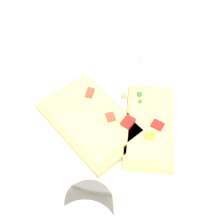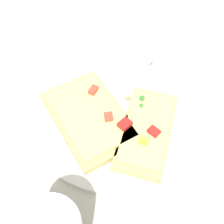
# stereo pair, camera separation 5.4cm
# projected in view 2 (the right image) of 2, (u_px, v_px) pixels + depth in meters

# --- Properties ---
(ground_plane) EXTENTS (4.00, 4.00, 0.00)m
(ground_plane) POSITION_uv_depth(u_px,v_px,m) (112.00, 119.00, 0.56)
(ground_plane) COLOR #BCB29E
(plate) EXTENTS (0.28, 0.28, 0.01)m
(plate) POSITION_uv_depth(u_px,v_px,m) (112.00, 117.00, 0.55)
(plate) COLOR silver
(plate) RESTS_ON ground
(fork) EXTENTS (0.11, 0.22, 0.01)m
(fork) POSITION_uv_depth(u_px,v_px,m) (110.00, 97.00, 0.57)
(fork) COLOR silver
(fork) RESTS_ON plate
(knife) EXTENTS (0.10, 0.19, 0.01)m
(knife) POSITION_uv_depth(u_px,v_px,m) (151.00, 100.00, 0.57)
(knife) COLOR silver
(knife) RESTS_ON plate
(pizza_slice_main) EXTENTS (0.21, 0.20, 0.03)m
(pizza_slice_main) POSITION_uv_depth(u_px,v_px,m) (90.00, 117.00, 0.54)
(pizza_slice_main) COLOR tan
(pizza_slice_main) RESTS_ON plate
(pizza_slice_corner) EXTENTS (0.08, 0.17, 0.03)m
(pizza_slice_corner) POSITION_uv_depth(u_px,v_px,m) (147.00, 130.00, 0.52)
(pizza_slice_corner) COLOR tan
(pizza_slice_corner) RESTS_ON plate
(crumb_scatter) EXTENTS (0.05, 0.01, 0.01)m
(crumb_scatter) POSITION_uv_depth(u_px,v_px,m) (122.00, 97.00, 0.57)
(crumb_scatter) COLOR tan
(crumb_scatter) RESTS_ON plate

